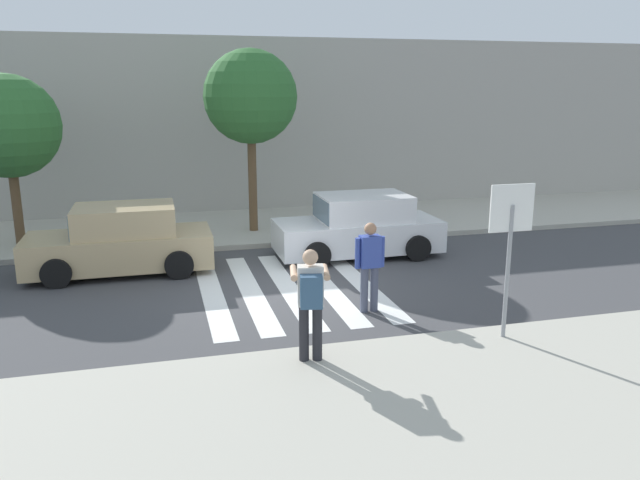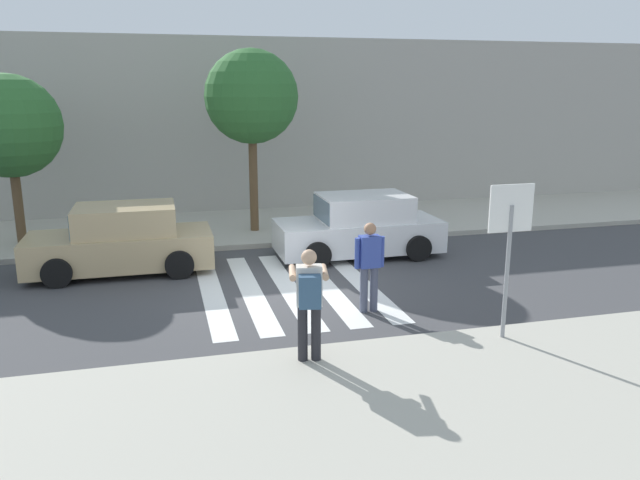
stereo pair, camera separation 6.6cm
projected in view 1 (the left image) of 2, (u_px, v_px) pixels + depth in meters
ground_plane at (290, 290)px, 13.07m from camera, size 120.00×120.00×0.00m
sidewalk_near at (403, 449)px, 7.24m from camera, size 60.00×6.00×0.14m
sidewalk_far at (247, 227)px, 18.68m from camera, size 60.00×4.80×0.14m
building_facade_far at (227, 124)px, 22.14m from camera, size 56.00×4.00×5.72m
crosswalk_stripe_0 at (212, 294)px, 12.86m from camera, size 0.44×5.20×0.01m
crosswalk_stripe_1 at (251, 290)px, 13.06m from camera, size 0.44×5.20×0.01m
crosswalk_stripe_2 at (288, 287)px, 13.26m from camera, size 0.44×5.20×0.01m
crosswalk_stripe_3 at (324, 284)px, 13.46m from camera, size 0.44×5.20×0.01m
crosswalk_stripe_4 at (359, 281)px, 13.66m from camera, size 0.44×5.20×0.01m
stop_sign at (510, 227)px, 9.88m from camera, size 0.76×0.08×2.54m
photographer_with_backpack at (311, 296)px, 9.16m from camera, size 0.68×0.91×1.72m
pedestrian_crossing at (370, 262)px, 11.63m from camera, size 0.58×0.24×1.72m
parked_car_tan at (121, 241)px, 14.20m from camera, size 4.10×1.92×1.55m
parked_car_white at (359, 227)px, 15.63m from camera, size 4.10×1.92×1.55m
street_tree_west at (7, 127)px, 15.64m from camera, size 2.60×2.60×4.35m
street_tree_center at (250, 97)px, 17.04m from camera, size 2.57×2.57×5.04m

